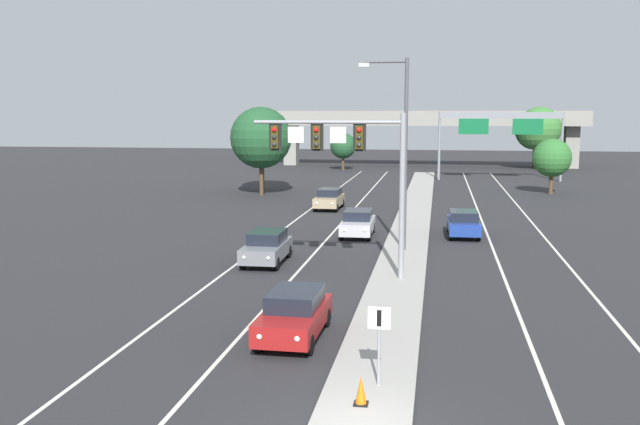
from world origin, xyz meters
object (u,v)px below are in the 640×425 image
Objects in this scene: highway_sign_gantry at (500,124)px; tree_far_left_a at (261,138)px; street_lamp_median at (401,143)px; car_oncoming_grey at (267,247)px; car_oncoming_silver at (358,223)px; tree_far_right_a at (552,158)px; tree_far_left_b at (343,146)px; traffic_cone_median_nose at (361,391)px; median_sign_post at (379,333)px; tree_far_left_c at (262,142)px; tree_far_right_c at (539,129)px; car_oncoming_red at (294,314)px; tree_far_right_b at (535,130)px; car_receding_blue at (463,223)px; car_oncoming_tan at (329,199)px; overhead_signal_mast at (349,156)px.

highway_sign_gantry is 28.68m from tree_far_left_a.
street_lamp_median is 2.22× the size of car_oncoming_grey.
car_oncoming_silver is 0.34× the size of highway_sign_gantry.
tree_far_left_a is 1.56× the size of tree_far_right_a.
street_lamp_median is at bearing -111.94° from tree_far_right_a.
tree_far_left_b is at bearing 98.63° from car_oncoming_silver.
median_sign_post is at bearing 76.41° from traffic_cone_median_nose.
tree_far_left_c is 1.41× the size of tree_far_right_a.
car_oncoming_silver is at bearing -81.37° from tree_far_left_b.
tree_far_right_c reaches higher than median_sign_post.
median_sign_post is at bearing -97.33° from highway_sign_gantry.
tree_far_right_b is (17.40, 79.23, 4.21)m from car_oncoming_red.
highway_sign_gantry is 22.24m from tree_far_left_b.
car_oncoming_grey is at bearing -86.08° from tree_far_left_b.
car_receding_blue is 0.89× the size of tree_far_right_a.
tree_far_right_c is (6.26, 16.37, -0.82)m from highway_sign_gantry.
car_oncoming_grey is 1.00× the size of car_oncoming_tan.
car_oncoming_red is 1.00× the size of car_oncoming_tan.
car_oncoming_tan and car_receding_blue have the same top height.
traffic_cone_median_nose is 81.19m from tree_far_right_c.
car_oncoming_red is at bearing -83.70° from tree_far_left_b.
median_sign_post reaches higher than car_oncoming_grey.
tree_far_left_a is at bearing 105.56° from car_oncoming_red.
car_receding_blue is 29.61m from tree_far_left_c.
highway_sign_gantry reaches higher than traffic_cone_median_nose.
tree_far_left_b reaches higher than car_oncoming_red.
tree_far_left_c is at bearing -148.69° from highway_sign_gantry.
car_oncoming_silver is 0.63× the size of tree_far_left_c.
median_sign_post is 19.75m from street_lamp_median.
car_oncoming_silver is at bearing 94.31° from overhead_signal_mast.
overhead_signal_mast is at bearing -70.21° from tree_far_left_c.
car_oncoming_red is 1.00× the size of car_receding_blue.
highway_sign_gantry reaches higher than car_oncoming_grey.
tree_far_left_b is (-7.54, 49.67, 2.34)m from car_oncoming_silver.
car_oncoming_grey is 0.63× the size of tree_far_left_c.
car_oncoming_grey is at bearing -118.52° from tree_far_right_a.
median_sign_post is 25.05m from car_receding_blue.
tree_far_left_b is at bearing 96.30° from car_oncoming_red.
highway_sign_gantry is 13.49m from tree_far_right_a.
overhead_signal_mast is 12.23m from car_oncoming_silver.
car_oncoming_tan is at bearing -119.35° from highway_sign_gantry.
tree_far_right_c is at bearing 50.56° from tree_far_left_a.
tree_far_right_a is (14.72, 45.31, 2.48)m from car_oncoming_red.
tree_far_left_a reaches higher than car_oncoming_grey.
traffic_cone_median_nose is 85.97m from tree_far_right_b.
tree_far_right_a is at bearing 76.76° from median_sign_post.
median_sign_post is at bearing -100.29° from tree_far_right_c.
tree_far_left_a reaches higher than car_receding_blue.
car_oncoming_silver is 62.04m from tree_far_right_b.
tree_far_right_c reaches higher than car_oncoming_tan.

